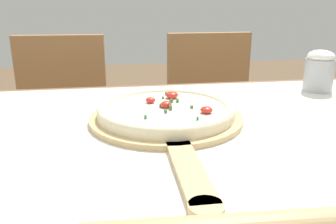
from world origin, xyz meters
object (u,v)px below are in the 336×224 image
chair_left (62,126)px  pizza_peel (168,122)px  flour_cup (319,70)px  pizza (166,110)px  chair_right (212,118)px

chair_left → pizza_peel: bearing=-62.4°
pizza_peel → flour_cup: flour_cup is taller
pizza_peel → chair_left: size_ratio=0.64×
pizza → chair_right: chair_right is taller
chair_left → chair_right: bearing=2.7°
chair_right → pizza_peel: bearing=-112.7°
pizza_peel → pizza: 0.03m
pizza_peel → chair_right: bearing=67.2°
pizza → chair_left: (-0.35, 0.72, -0.28)m
pizza → chair_right: bearing=66.4°
pizza → flour_cup: (0.48, 0.20, 0.04)m
pizza_peel → flour_cup: size_ratio=4.63×
chair_left → flour_cup: (0.83, -0.52, 0.32)m
pizza_peel → pizza: size_ratio=1.83×
chair_left → flour_cup: flour_cup is taller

